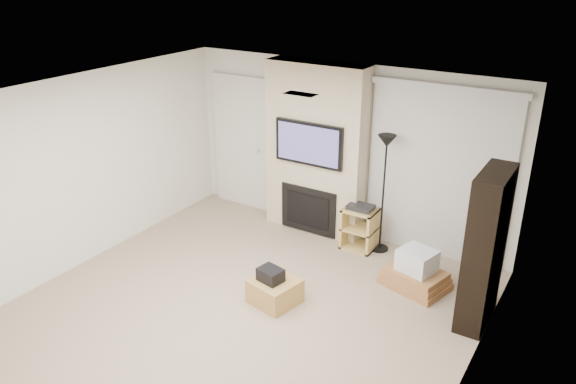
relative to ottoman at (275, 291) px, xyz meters
The scene contains 15 objects.
floor 0.61m from the ottoman, 111.43° to the right, with size 5.00×5.50×0.00m, color tan.
ceiling 2.42m from the ottoman, 111.43° to the right, with size 5.00×5.50×0.00m, color white.
wall_back 2.47m from the ottoman, 95.65° to the left, with size 5.00×2.50×0.00m, color white.
wall_left 2.98m from the ottoman, 168.48° to the right, with size 5.50×2.50×0.00m, color white.
wall_right 2.59m from the ottoman, 13.63° to the right, with size 5.50×2.50×0.00m, color white.
hvac_vent 2.37m from the ottoman, 53.44° to the left, with size 0.35×0.18×0.01m, color silver.
ottoman is the anchor object (origin of this frame).
black_bag 0.24m from the ottoman, 138.89° to the right, with size 0.28×0.22×0.16m, color black.
fireplace_wall 2.33m from the ottoman, 105.94° to the left, with size 1.50×0.47×2.50m.
entry_door 3.09m from the ottoman, 133.04° to the left, with size 1.02×0.11×2.14m.
vertical_blinds 2.69m from the ottoman, 61.13° to the left, with size 1.98×0.10×2.37m.
floor_lamp 2.27m from the ottoman, 73.76° to the left, with size 0.25×0.25×1.68m.
av_stand 1.79m from the ottoman, 81.21° to the left, with size 0.45×0.38×0.66m.
box_stack 1.78m from the ottoman, 42.85° to the left, with size 0.88×0.75×0.51m.
bookshelf 2.43m from the ottoman, 23.59° to the left, with size 0.30×0.80×1.80m.
Camera 1 is at (3.34, -4.19, 3.85)m, focal length 35.00 mm.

